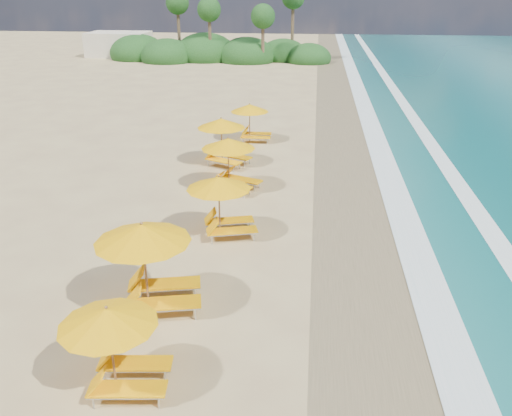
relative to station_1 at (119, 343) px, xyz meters
name	(u,v)px	position (x,y,z in m)	size (l,w,h in m)	color
ground	(256,239)	(2.14, 7.85, -1.23)	(160.00, 160.00, 0.00)	tan
wet_sand	(370,244)	(6.14, 7.85, -1.22)	(4.00, 160.00, 0.01)	#8B7A53
surf_foam	(449,248)	(8.84, 7.85, -1.20)	(4.00, 160.00, 0.01)	white
station_1	(119,343)	(0.00, 0.00, 0.00)	(2.53, 2.38, 2.19)	olive
station_2	(152,260)	(-0.19, 3.27, 0.26)	(3.24, 3.12, 2.65)	olive
station_3	(224,202)	(0.99, 8.05, 0.07)	(2.89, 2.80, 2.31)	olive
station_4	(232,161)	(0.57, 12.63, 0.10)	(3.08, 3.04, 2.37)	olive
station_5	(225,139)	(-0.30, 15.97, 0.12)	(3.16, 3.15, 2.40)	olive
station_6	(253,120)	(0.56, 20.41, -0.01)	(2.37, 2.19, 2.18)	olive
treeline	(214,52)	(-7.79, 53.36, -0.23)	(25.80, 8.80, 9.74)	#163D14
beach_building	(119,44)	(-19.86, 55.85, 0.17)	(7.00, 5.00, 2.80)	beige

